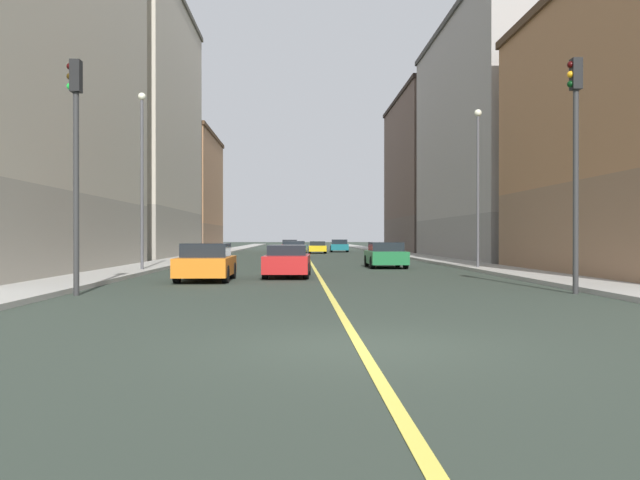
% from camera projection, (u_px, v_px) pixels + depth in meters
% --- Properties ---
extents(ground_plane, '(400.00, 400.00, 0.00)m').
position_uv_depth(ground_plane, '(360.00, 347.00, 9.78)').
color(ground_plane, '#2C362D').
rests_on(ground_plane, ground).
extents(sidewalk_left, '(2.54, 168.00, 0.15)m').
position_uv_depth(sidewalk_left, '(403.00, 254.00, 59.08)').
color(sidewalk_left, '#9E9B93').
rests_on(sidewalk_left, ground).
extents(sidewalk_right, '(2.54, 168.00, 0.15)m').
position_uv_depth(sidewalk_right, '(208.00, 254.00, 58.42)').
color(sidewalk_right, '#9E9B93').
rests_on(sidewalk_right, ground).
extents(lane_center_stripe, '(0.16, 154.00, 0.01)m').
position_uv_depth(lane_center_stripe, '(307.00, 255.00, 58.75)').
color(lane_center_stripe, '#E5D14C').
rests_on(lane_center_stripe, ground).
extents(building_left_mid, '(8.87, 23.07, 17.68)m').
position_uv_depth(building_left_mid, '(502.00, 140.00, 48.28)').
color(building_left_mid, gray).
rests_on(building_left_mid, ground).
extents(building_left_far, '(8.87, 21.08, 16.90)m').
position_uv_depth(building_left_far, '(436.00, 175.00, 71.18)').
color(building_left_far, brown).
rests_on(building_left_far, ground).
extents(building_right_midblock, '(8.87, 20.97, 20.91)m').
position_uv_depth(building_right_midblock, '(130.00, 128.00, 52.49)').
color(building_right_midblock, '#9D9688').
rests_on(building_right_midblock, ground).
extents(building_right_distant, '(8.87, 17.74, 13.12)m').
position_uv_depth(building_right_distant, '(176.00, 193.00, 72.63)').
color(building_right_distant, '#8F6B4F').
rests_on(building_right_distant, ground).
extents(traffic_light_left_near, '(0.40, 0.32, 6.81)m').
position_uv_depth(traffic_light_left_near, '(575.00, 144.00, 18.81)').
color(traffic_light_left_near, '#2D2D2D').
rests_on(traffic_light_left_near, ground).
extents(traffic_light_right_near, '(0.40, 0.32, 6.62)m').
position_uv_depth(traffic_light_right_near, '(76.00, 145.00, 18.29)').
color(traffic_light_right_near, '#2D2D2D').
rests_on(traffic_light_right_near, ground).
extents(street_lamp_left_near, '(0.36, 0.36, 7.87)m').
position_uv_depth(street_lamp_left_near, '(478.00, 173.00, 32.51)').
color(street_lamp_left_near, '#4C4C51').
rests_on(street_lamp_left_near, ground).
extents(street_lamp_right_near, '(0.36, 0.36, 8.22)m').
position_uv_depth(street_lamp_right_near, '(142.00, 164.00, 30.34)').
color(street_lamp_right_near, '#4C4C51').
rests_on(street_lamp_right_near, ground).
extents(car_white, '(1.97, 4.10, 1.33)m').
position_uv_depth(car_white, '(294.00, 250.00, 50.20)').
color(car_white, white).
rests_on(car_white, ground).
extents(car_teal, '(2.09, 4.50, 1.37)m').
position_uv_depth(car_teal, '(339.00, 246.00, 71.27)').
color(car_teal, '#196670').
rests_on(car_teal, ground).
extents(car_green, '(1.96, 4.07, 1.37)m').
position_uv_depth(car_green, '(386.00, 255.00, 34.82)').
color(car_green, '#1E6B38').
rests_on(car_green, ground).
extents(car_maroon, '(1.92, 4.34, 1.35)m').
position_uv_depth(car_maroon, '(290.00, 246.00, 70.72)').
color(car_maroon, maroon).
rests_on(car_maroon, ground).
extents(car_yellow, '(1.86, 4.57, 1.21)m').
position_uv_depth(car_yellow, '(317.00, 247.00, 65.69)').
color(car_yellow, gold).
rests_on(car_yellow, ground).
extents(car_orange, '(1.95, 4.15, 1.41)m').
position_uv_depth(car_orange, '(206.00, 263.00, 24.42)').
color(car_orange, orange).
rests_on(car_orange, ground).
extents(car_red, '(1.96, 4.34, 1.31)m').
position_uv_depth(car_red, '(288.00, 261.00, 26.65)').
color(car_red, red).
rests_on(car_red, ground).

